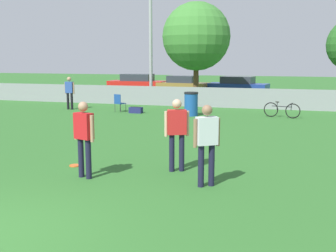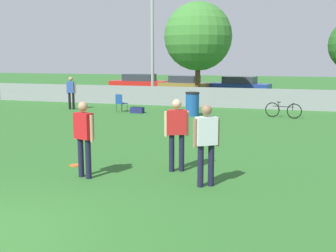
{
  "view_description": "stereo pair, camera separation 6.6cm",
  "coord_description": "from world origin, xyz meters",
  "px_view_note": "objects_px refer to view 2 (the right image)",
  "views": [
    {
      "loc": [
        4.61,
        -4.92,
        2.72
      ],
      "look_at": [
        1.63,
        4.89,
        1.05
      ],
      "focal_mm": 45.0,
      "sensor_mm": 36.0,
      "label": 1
    },
    {
      "loc": [
        4.67,
        -4.9,
        2.72
      ],
      "look_at": [
        1.63,
        4.89,
        1.05
      ],
      "focal_mm": 45.0,
      "sensor_mm": 36.0,
      "label": 2
    }
  ],
  "objects_px": {
    "spectator_in_blue": "(71,90)",
    "light_pole": "(152,18)",
    "parked_car_red": "(139,83)",
    "player_defender_red": "(84,133)",
    "frisbee_disc": "(75,165)",
    "folding_chair_sideline": "(121,102)",
    "tree_near_pole": "(198,36)",
    "trash_bin": "(192,104)",
    "parked_car_tan": "(184,85)",
    "player_thrower_red": "(177,129)",
    "gear_bag_sideline": "(137,110)",
    "parked_car_blue": "(239,86)",
    "bicycle_sideline": "(283,110)",
    "player_receiver_white": "(206,139)"
  },
  "relations": [
    {
      "from": "frisbee_disc",
      "to": "bicycle_sideline",
      "type": "bearing_deg",
      "value": 65.95
    },
    {
      "from": "light_pole",
      "to": "tree_near_pole",
      "type": "distance_m",
      "value": 3.05
    },
    {
      "from": "parked_car_tan",
      "to": "parked_car_blue",
      "type": "xyz_separation_m",
      "value": [
        4.11,
        0.23,
        -0.0
      ]
    },
    {
      "from": "parked_car_tan",
      "to": "trash_bin",
      "type": "bearing_deg",
      "value": -65.36
    },
    {
      "from": "folding_chair_sideline",
      "to": "gear_bag_sideline",
      "type": "height_order",
      "value": "folding_chair_sideline"
    },
    {
      "from": "parked_car_tan",
      "to": "bicycle_sideline",
      "type": "bearing_deg",
      "value": -47.44
    },
    {
      "from": "spectator_in_blue",
      "to": "parked_car_red",
      "type": "xyz_separation_m",
      "value": [
        -0.52,
        11.36,
        -0.3
      ]
    },
    {
      "from": "tree_near_pole",
      "to": "player_thrower_red",
      "type": "bearing_deg",
      "value": -78.41
    },
    {
      "from": "tree_near_pole",
      "to": "gear_bag_sideline",
      "type": "distance_m",
      "value": 7.71
    },
    {
      "from": "player_defender_red",
      "to": "bicycle_sideline",
      "type": "height_order",
      "value": "player_defender_red"
    },
    {
      "from": "player_defender_red",
      "to": "tree_near_pole",
      "type": "bearing_deg",
      "value": 113.55
    },
    {
      "from": "gear_bag_sideline",
      "to": "parked_car_blue",
      "type": "xyz_separation_m",
      "value": [
        3.48,
        11.65,
        0.52
      ]
    },
    {
      "from": "light_pole",
      "to": "player_thrower_red",
      "type": "height_order",
      "value": "light_pole"
    },
    {
      "from": "light_pole",
      "to": "parked_car_blue",
      "type": "bearing_deg",
      "value": 54.94
    },
    {
      "from": "spectator_in_blue",
      "to": "light_pole",
      "type": "bearing_deg",
      "value": -120.01
    },
    {
      "from": "tree_near_pole",
      "to": "parked_car_blue",
      "type": "relative_size",
      "value": 1.34
    },
    {
      "from": "parked_car_tan",
      "to": "parked_car_blue",
      "type": "bearing_deg",
      "value": 11.0
    },
    {
      "from": "player_thrower_red",
      "to": "gear_bag_sideline",
      "type": "height_order",
      "value": "player_thrower_red"
    },
    {
      "from": "light_pole",
      "to": "spectator_in_blue",
      "type": "relative_size",
      "value": 5.03
    },
    {
      "from": "folding_chair_sideline",
      "to": "trash_bin",
      "type": "height_order",
      "value": "trash_bin"
    },
    {
      "from": "player_thrower_red",
      "to": "light_pole",
      "type": "bearing_deg",
      "value": 86.45
    },
    {
      "from": "player_receiver_white",
      "to": "frisbee_disc",
      "type": "bearing_deg",
      "value": 133.67
    },
    {
      "from": "parked_car_tan",
      "to": "player_thrower_red",
      "type": "bearing_deg",
      "value": -67.62
    },
    {
      "from": "tree_near_pole",
      "to": "player_thrower_red",
      "type": "relative_size",
      "value": 3.5
    },
    {
      "from": "bicycle_sideline",
      "to": "light_pole",
      "type": "bearing_deg",
      "value": 163.1
    },
    {
      "from": "light_pole",
      "to": "player_thrower_red",
      "type": "relative_size",
      "value": 4.95
    },
    {
      "from": "spectator_in_blue",
      "to": "gear_bag_sideline",
      "type": "height_order",
      "value": "spectator_in_blue"
    },
    {
      "from": "gear_bag_sideline",
      "to": "tree_near_pole",
      "type": "bearing_deg",
      "value": 76.69
    },
    {
      "from": "frisbee_disc",
      "to": "folding_chair_sideline",
      "type": "distance_m",
      "value": 10.82
    },
    {
      "from": "light_pole",
      "to": "parked_car_blue",
      "type": "xyz_separation_m",
      "value": [
        4.5,
        6.41,
        -4.44
      ]
    },
    {
      "from": "light_pole",
      "to": "player_thrower_red",
      "type": "bearing_deg",
      "value": -68.64
    },
    {
      "from": "light_pole",
      "to": "bicycle_sideline",
      "type": "xyz_separation_m",
      "value": [
        8.02,
        -4.84,
        -4.74
      ]
    },
    {
      "from": "light_pole",
      "to": "trash_bin",
      "type": "height_order",
      "value": "light_pole"
    },
    {
      "from": "parked_car_tan",
      "to": "spectator_in_blue",
      "type": "bearing_deg",
      "value": -98.54
    },
    {
      "from": "gear_bag_sideline",
      "to": "player_receiver_white",
      "type": "bearing_deg",
      "value": -61.81
    },
    {
      "from": "tree_near_pole",
      "to": "bicycle_sideline",
      "type": "height_order",
      "value": "tree_near_pole"
    },
    {
      "from": "tree_near_pole",
      "to": "frisbee_disc",
      "type": "distance_m",
      "value": 17.15
    },
    {
      "from": "parked_car_tan",
      "to": "gear_bag_sideline",
      "type": "bearing_deg",
      "value": -78.98
    },
    {
      "from": "light_pole",
      "to": "gear_bag_sideline",
      "type": "height_order",
      "value": "light_pole"
    },
    {
      "from": "player_receiver_white",
      "to": "player_defender_red",
      "type": "height_order",
      "value": "same"
    },
    {
      "from": "player_receiver_white",
      "to": "parked_car_red",
      "type": "relative_size",
      "value": 0.39
    },
    {
      "from": "gear_bag_sideline",
      "to": "parked_car_red",
      "type": "distance_m",
      "value": 12.53
    },
    {
      "from": "parked_car_red",
      "to": "player_defender_red",
      "type": "bearing_deg",
      "value": -72.17
    },
    {
      "from": "player_thrower_red",
      "to": "trash_bin",
      "type": "distance_m",
      "value": 9.93
    },
    {
      "from": "light_pole",
      "to": "player_defender_red",
      "type": "distance_m",
      "value": 17.27
    },
    {
      "from": "spectator_in_blue",
      "to": "parked_car_tan",
      "type": "xyz_separation_m",
      "value": [
        3.25,
        11.06,
        -0.34
      ]
    },
    {
      "from": "player_defender_red",
      "to": "parked_car_tan",
      "type": "relative_size",
      "value": 0.42
    },
    {
      "from": "player_receiver_white",
      "to": "spectator_in_blue",
      "type": "distance_m",
      "value": 14.84
    },
    {
      "from": "tree_near_pole",
      "to": "trash_bin",
      "type": "relative_size",
      "value": 5.48
    },
    {
      "from": "player_thrower_red",
      "to": "folding_chair_sideline",
      "type": "distance_m",
      "value": 11.62
    }
  ]
}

